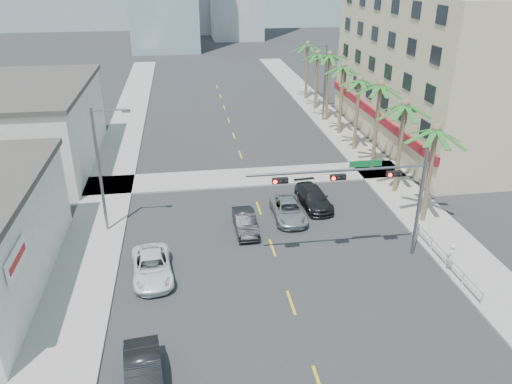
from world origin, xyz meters
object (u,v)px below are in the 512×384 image
at_px(car_lane_left, 245,222).
at_px(car_lane_center, 288,210).
at_px(pedestrian, 450,257).
at_px(traffic_signal_mast, 373,186).
at_px(car_parked_far, 152,267).
at_px(car_lane_right, 313,198).
at_px(car_parked_mid, 144,377).

xyz_separation_m(car_lane_left, car_lane_center, (3.44, 1.46, -0.01)).
height_order(car_lane_center, pedestrian, pedestrian).
relative_size(traffic_signal_mast, car_parked_far, 2.23).
relative_size(traffic_signal_mast, car_lane_center, 2.28).
bearing_deg(car_lane_right, traffic_signal_mast, -84.32).
distance_m(car_parked_far, car_lane_left, 7.93).
xyz_separation_m(car_parked_mid, pedestrian, (18.10, 6.87, 0.26)).
bearing_deg(car_lane_center, car_lane_right, 37.04).
distance_m(car_parked_far, car_lane_center, 11.59).
bearing_deg(car_lane_right, car_parked_mid, -130.62).
bearing_deg(pedestrian, car_lane_center, -80.65).
distance_m(traffic_signal_mast, pedestrian, 6.48).
height_order(traffic_signal_mast, car_lane_left, traffic_signal_mast).
height_order(car_parked_far, car_lane_left, car_parked_far).
bearing_deg(car_lane_right, pedestrian, -64.40).
bearing_deg(traffic_signal_mast, car_lane_left, 147.64).
bearing_deg(car_parked_far, pedestrian, -11.94).
height_order(car_lane_left, car_lane_right, car_lane_right).
distance_m(car_lane_left, car_lane_right, 6.61).
bearing_deg(car_parked_far, traffic_signal_mast, -4.48).
height_order(car_parked_far, pedestrian, pedestrian).
xyz_separation_m(car_lane_right, pedestrian, (6.01, -10.10, 0.31)).
distance_m(car_parked_mid, car_lane_right, 20.84).
relative_size(car_parked_mid, car_parked_far, 0.94).
bearing_deg(traffic_signal_mast, car_lane_right, 100.83).
bearing_deg(car_lane_center, car_parked_far, -146.48).
relative_size(car_lane_center, car_lane_right, 0.99).
bearing_deg(car_lane_right, car_parked_far, -151.65).
height_order(car_lane_right, pedestrian, pedestrian).
relative_size(car_lane_left, car_lane_right, 0.84).
xyz_separation_m(car_parked_mid, car_lane_center, (9.74, 15.24, -0.10)).
relative_size(car_parked_far, car_lane_center, 1.03).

